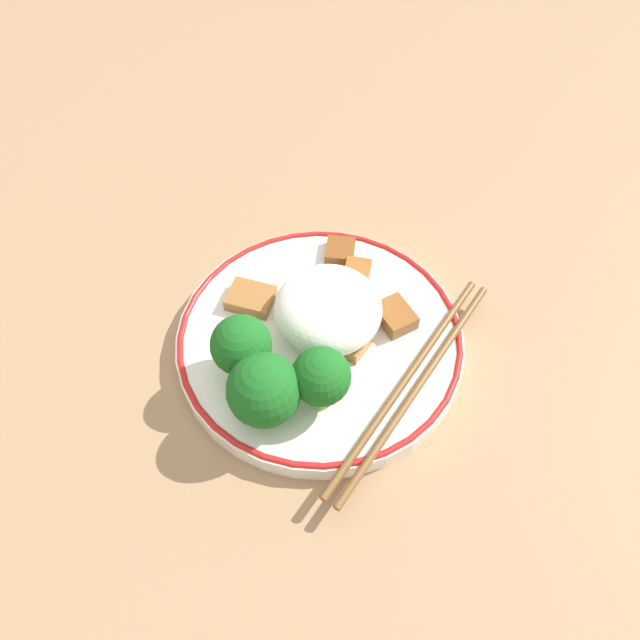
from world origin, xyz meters
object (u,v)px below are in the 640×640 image
object	(u,v)px
broccoli_back_center	(264,390)
plate	(320,339)
broccoli_back_left	(241,346)
chopsticks	(412,383)
broccoli_back_right	(321,378)

from	to	relation	value
broccoli_back_center	plate	bearing A→B (deg)	137.76
broccoli_back_left	chopsticks	bearing A→B (deg)	71.36
broccoli_back_left	broccoli_back_center	xyz separation A→B (m)	(0.04, 0.01, -0.00)
broccoli_back_left	chopsticks	distance (m)	0.13
broccoli_back_center	chopsticks	distance (m)	0.11
broccoli_back_center	broccoli_back_right	xyz separation A→B (m)	(-0.00, 0.04, 0.00)
broccoli_back_left	chopsticks	xyz separation A→B (m)	(0.04, 0.12, -0.03)
broccoli_back_left	broccoli_back_center	world-z (taller)	broccoli_back_center
broccoli_back_center	broccoli_back_right	size ratio (longest dim) A/B	1.07
broccoli_back_right	broccoli_back_center	bearing A→B (deg)	-88.41
broccoli_back_center	chopsticks	world-z (taller)	broccoli_back_center
plate	broccoli_back_right	distance (m)	0.07
broccoli_back_left	broccoli_back_right	world-z (taller)	broccoli_back_left
broccoli_back_left	broccoli_back_center	size ratio (longest dim) A/B	0.98
broccoli_back_left	broccoli_back_center	distance (m)	0.04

